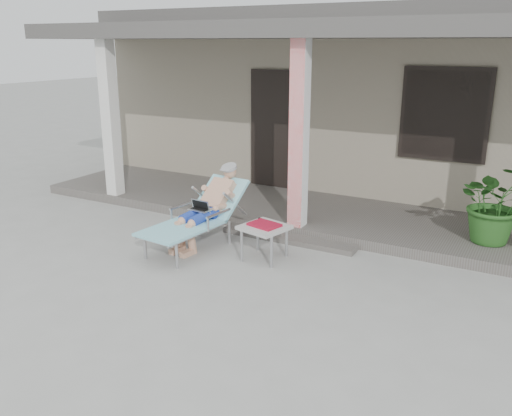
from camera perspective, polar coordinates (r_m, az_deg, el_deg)
The scene contains 8 objects.
ground at distance 6.24m, azimuth -4.07°, elevation -8.69°, with size 60.00×60.00×0.00m, color #9E9E99.
house at distance 11.66m, azimuth 13.66°, elevation 11.48°, with size 10.40×5.40×3.30m.
porch_deck at distance 8.70m, azimuth 6.67°, elevation -0.66°, with size 10.00×2.00×0.15m, color #605B56.
porch_overhang at distance 8.25m, azimuth 7.19°, elevation 17.50°, with size 10.00×2.30×2.85m.
porch_step at distance 7.72m, azimuth 3.39°, elevation -3.20°, with size 2.00×0.30×0.07m, color #605B56.
lounger at distance 7.40m, azimuth -5.70°, elevation 1.20°, with size 0.83×1.78×1.13m.
side_table at distance 6.96m, azimuth 0.90°, elevation -2.23°, with size 0.65×0.65×0.48m.
potted_palm at distance 7.76m, azimuth 23.96°, elevation 0.51°, with size 0.98×0.85×1.09m, color #26591E.
Camera 1 is at (3.09, -4.70, 2.71)m, focal length 38.00 mm.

